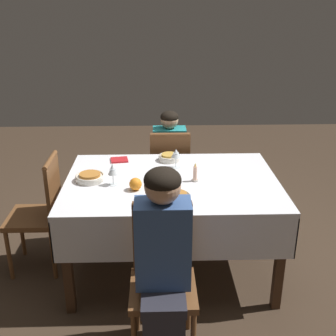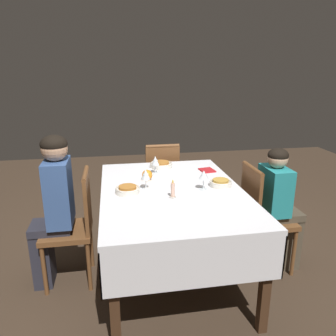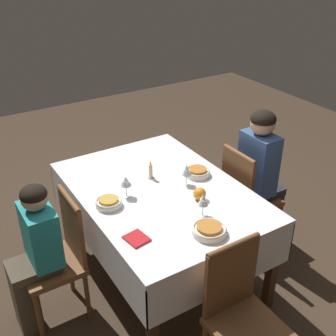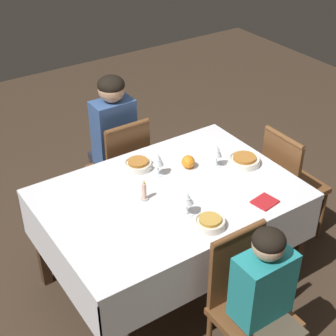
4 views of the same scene
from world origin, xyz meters
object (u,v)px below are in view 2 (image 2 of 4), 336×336
(chair_north, at_px, (261,213))
(wine_glass_north, at_px, (204,176))
(wine_glass_west, at_px, (155,161))
(bowl_west, at_px, (161,165))
(chair_south, at_px, (75,223))
(person_adult_denim, at_px, (53,203))
(bowl_south, at_px, (128,190))
(dining_table, at_px, (172,200))
(bowl_north, at_px, (221,183))
(person_child_teal, at_px, (280,204))
(orange_fruit, at_px, (147,175))
(wine_glass_south, at_px, (146,175))
(chair_west, at_px, (161,179))
(napkin_red_folded, at_px, (207,170))
(candle_centerpiece, at_px, (173,191))

(chair_north, relative_size, wine_glass_north, 6.03)
(wine_glass_west, bearing_deg, wine_glass_north, 34.15)
(chair_north, height_order, bowl_west, chair_north)
(chair_south, height_order, wine_glass_west, wine_glass_west)
(person_adult_denim, height_order, bowl_south, person_adult_denim)
(person_adult_denim, relative_size, bowl_west, 5.74)
(dining_table, distance_m, bowl_north, 0.41)
(person_child_teal, relative_size, orange_fruit, 12.16)
(wine_glass_south, relative_size, bowl_north, 0.92)
(person_child_teal, bearing_deg, chair_west, 40.37)
(chair_west, height_order, person_child_teal, person_child_teal)
(bowl_north, bearing_deg, orange_fruit, -114.17)
(chair_south, distance_m, wine_glass_west, 0.85)
(orange_fruit, bearing_deg, bowl_south, -33.01)
(wine_glass_south, height_order, wine_glass_west, same)
(bowl_south, xyz_separation_m, napkin_red_folded, (-0.43, 0.74, -0.02))
(dining_table, xyz_separation_m, chair_west, (-0.99, 0.07, -0.17))
(person_adult_denim, xyz_separation_m, napkin_red_folded, (-0.33, 1.30, 0.09))
(person_child_teal, relative_size, bowl_west, 5.05)
(wine_glass_north, bearing_deg, orange_fruit, -126.44)
(bowl_south, bearing_deg, chair_north, 90.41)
(bowl_south, xyz_separation_m, candle_centerpiece, (0.15, 0.32, 0.02))
(orange_fruit, bearing_deg, bowl_west, 153.36)
(chair_north, height_order, chair_west, same)
(bowl_south, height_order, wine_glass_north, wine_glass_north)
(bowl_west, relative_size, wine_glass_west, 1.31)
(chair_north, relative_size, person_child_teal, 0.87)
(bowl_south, xyz_separation_m, wine_glass_north, (0.02, 0.58, 0.08))
(candle_centerpiece, bearing_deg, dining_table, 171.51)
(napkin_red_folded, bearing_deg, chair_north, 40.00)
(dining_table, relative_size, chair_west, 1.68)
(person_adult_denim, relative_size, bowl_south, 6.53)
(bowl_north, bearing_deg, person_adult_denim, -93.31)
(bowl_south, bearing_deg, dining_table, 93.16)
(chair_west, bearing_deg, chair_south, 47.80)
(wine_glass_west, bearing_deg, bowl_west, 156.13)
(chair_south, relative_size, chair_north, 1.00)
(dining_table, height_order, wine_glass_north, wine_glass_north)
(chair_north, height_order, bowl_north, chair_north)
(bowl_south, height_order, wine_glass_south, wine_glass_south)
(chair_south, xyz_separation_m, candle_centerpiece, (0.25, 0.73, 0.31))
(chair_south, relative_size, bowl_west, 4.38)
(chair_south, relative_size, candle_centerpiece, 6.75)
(wine_glass_west, distance_m, napkin_red_folded, 0.49)
(dining_table, distance_m, wine_glass_north, 0.32)
(chair_west, height_order, wine_glass_south, wine_glass_south)
(wine_glass_north, bearing_deg, wine_glass_south, -101.10)
(chair_west, height_order, wine_glass_north, chair_west)
(chair_north, distance_m, candle_centerpiece, 0.85)
(person_child_teal, bearing_deg, bowl_west, 56.45)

